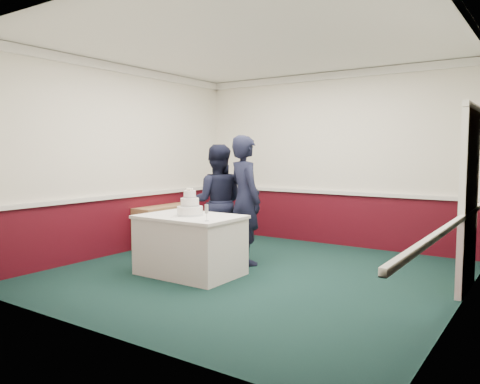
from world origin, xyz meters
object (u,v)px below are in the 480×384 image
Objects in this scene: champagne_flute at (207,210)px; cake_table at (190,244)px; wedding_cake at (190,207)px; person_woman at (245,200)px; person_man at (217,202)px; cake_knife at (178,217)px; sideboard at (165,226)px.

cake_table is at bearing 150.75° from champagne_flute.
person_woman is (0.26, 0.92, 0.03)m from wedding_cake.
cake_table is at bearing 72.05° from person_man.
cake_table is 0.50m from wedding_cake.
person_man is (-0.24, 1.15, 0.08)m from cake_knife.
person_woman reaches higher than cake_knife.
sideboard is 0.91× the size of cake_table.
cake_knife is at bearing -42.14° from sideboard.
cake_knife is 0.12× the size of person_woman.
person_woman reaches higher than cake_table.
sideboard is at bearing -44.86° from person_man.
wedding_cake is 0.57m from champagne_flute.
person_man is (-0.27, 0.95, 0.47)m from cake_table.
champagne_flute is at bearing 88.25° from person_man.
person_woman is at bearing 143.40° from person_man.
sideboard is at bearing 154.83° from cake_knife.
champagne_flute reaches higher than sideboard.
person_woman is at bearing 74.16° from cake_table.
person_man is (1.31, -0.25, 0.52)m from sideboard.
cake_knife is at bearing 171.42° from champagne_flute.
cake_table is 3.63× the size of wedding_cake.
cake_knife is 1.17m from person_man.
cake_table is 1.09m from person_man.
sideboard is 2.06m from wedding_cake.
person_woman is at bearing 92.41° from cake_knife.
sideboard is 5.45× the size of cake_knife.
sideboard is 0.64× the size of person_woman.
cake_knife is 0.55m from champagne_flute.
cake_table is 0.76× the size of person_man.
champagne_flute is at bearing -35.48° from sideboard.
person_woman reaches higher than person_man.
person_woman is (1.84, -0.28, 0.58)m from sideboard.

